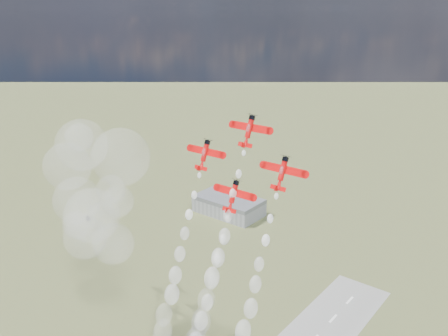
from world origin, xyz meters
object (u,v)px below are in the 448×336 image
plane_right (282,173)px  plane_slot (233,195)px  plane_left (205,154)px  hangar (229,205)px  plane_lead (249,130)px

plane_right → plane_slot: size_ratio=1.00×
plane_left → plane_slot: (13.10, -3.53, -8.47)m
hangar → plane_right: (141.71, -162.48, 101.48)m
plane_lead → plane_right: size_ratio=1.00×
hangar → plane_right: 238.28m
hangar → plane_lead: bearing=-51.0°
hangar → plane_left: plane_left is taller
plane_left → plane_slot: size_ratio=1.00×
plane_left → plane_slot: plane_left is taller
plane_left → plane_right: size_ratio=1.00×
plane_left → plane_slot: 15.99m
plane_left → plane_right: same height
plane_left → plane_lead: bearing=15.1°
hangar → plane_lead: size_ratio=3.93×
hangar → plane_left: 223.70m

